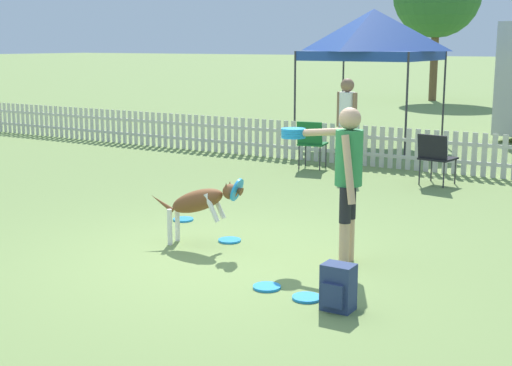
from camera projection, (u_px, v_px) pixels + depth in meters
The scene contains 13 objects.
ground_plane at pixel (226, 259), 7.57m from camera, with size 240.00×240.00×0.00m, color olive.
handler_person at pixel (343, 165), 7.27m from camera, with size 1.03×0.53×1.62m.
leaping_dog at pixel (201, 201), 7.95m from camera, with size 1.16×0.40×0.81m.
frisbee_near_handler at pixel (307, 298), 6.38m from camera, with size 0.26×0.26×0.02m.
frisbee_near_dog at pixel (267, 287), 6.66m from camera, with size 0.26×0.26×0.02m.
frisbee_midfield at pixel (230, 240), 8.23m from camera, with size 0.26×0.26×0.02m.
frisbee_far_scatter at pixel (183, 219), 9.21m from camera, with size 0.26×0.26×0.02m.
backpack_on_grass at pixel (338, 288), 6.08m from camera, with size 0.27×0.24×0.41m.
picket_fence at pixel (417, 150), 12.72m from camera, with size 26.65×0.04×0.75m.
folding_chair_blue_left at pixel (311, 140), 12.88m from camera, with size 0.54×0.56×0.87m.
folding_chair_green_right at pixel (436, 155), 11.39m from camera, with size 0.57×0.58×0.83m.
canopy_tent_main at pixel (373, 35), 15.38m from camera, with size 2.53×2.53×2.98m.
spectator_standing at pixel (347, 117), 12.20m from camera, with size 0.41×0.27×1.67m.
Camera 1 is at (4.04, -6.06, 2.25)m, focal length 50.00 mm.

